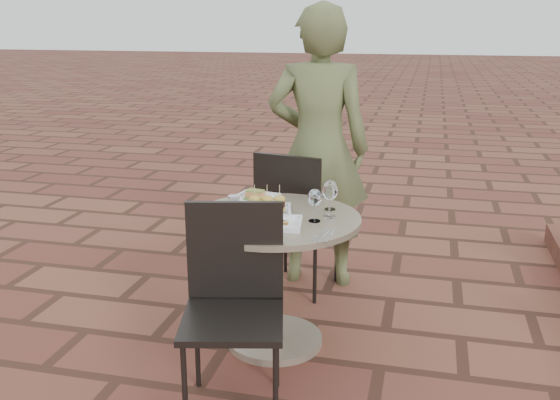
% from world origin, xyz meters
% --- Properties ---
extents(ground, '(60.00, 60.00, 0.00)m').
position_xyz_m(ground, '(0.00, 0.00, 0.00)').
color(ground, brown).
rests_on(ground, ground).
extents(cafe_table, '(0.90, 0.90, 0.73)m').
position_xyz_m(cafe_table, '(-0.17, -0.29, 0.48)').
color(cafe_table, gray).
rests_on(cafe_table, ground).
extents(chair_far, '(0.52, 0.52, 0.93)m').
position_xyz_m(chair_far, '(-0.21, 0.38, 0.55)').
color(chair_far, black).
rests_on(chair_far, ground).
extents(chair_near, '(0.53, 0.53, 0.93)m').
position_xyz_m(chair_near, '(-0.22, -0.84, 0.55)').
color(chair_near, black).
rests_on(chair_near, ground).
extents(diner, '(0.70, 0.49, 1.82)m').
position_xyz_m(diner, '(-0.10, 0.63, 0.91)').
color(diner, '#4E562F').
rests_on(diner, ground).
extents(plate_salmon, '(0.26, 0.26, 0.06)m').
position_xyz_m(plate_salmon, '(-0.34, -0.04, 0.75)').
color(plate_salmon, white).
rests_on(plate_salmon, cafe_table).
extents(plate_sliders, '(0.30, 0.30, 0.16)m').
position_xyz_m(plate_sliders, '(-0.21, -0.27, 0.77)').
color(plate_sliders, white).
rests_on(plate_sliders, cafe_table).
extents(plate_tuna, '(0.25, 0.25, 0.03)m').
position_xyz_m(plate_tuna, '(-0.11, -0.44, 0.74)').
color(plate_tuna, white).
rests_on(plate_tuna, cafe_table).
extents(wine_glass_right, '(0.07, 0.07, 0.17)m').
position_xyz_m(wine_glass_right, '(0.05, -0.32, 0.85)').
color(wine_glass_right, white).
rests_on(wine_glass_right, cafe_table).
extents(wine_glass_mid, '(0.07, 0.07, 0.16)m').
position_xyz_m(wine_glass_mid, '(0.09, -0.10, 0.85)').
color(wine_glass_mid, white).
rests_on(wine_glass_mid, cafe_table).
extents(wine_glass_far, '(0.08, 0.08, 0.19)m').
position_xyz_m(wine_glass_far, '(0.11, -0.24, 0.87)').
color(wine_glass_far, white).
rests_on(wine_glass_far, cafe_table).
extents(steel_ramekin, '(0.09, 0.09, 0.05)m').
position_xyz_m(steel_ramekin, '(-0.44, -0.13, 0.75)').
color(steel_ramekin, silver).
rests_on(steel_ramekin, cafe_table).
extents(cutlery_set, '(0.11, 0.21, 0.00)m').
position_xyz_m(cutlery_set, '(0.14, -0.54, 0.73)').
color(cutlery_set, silver).
rests_on(cutlery_set, cafe_table).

